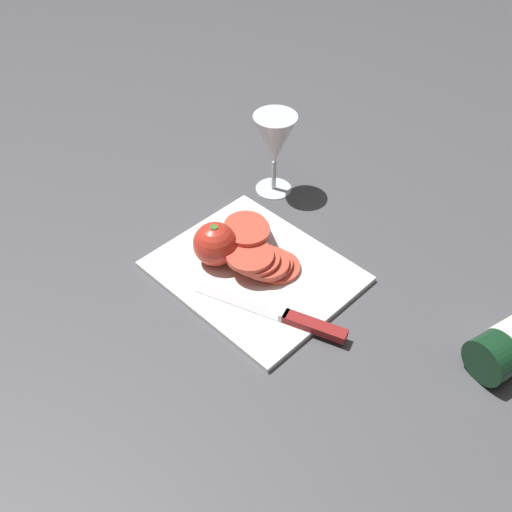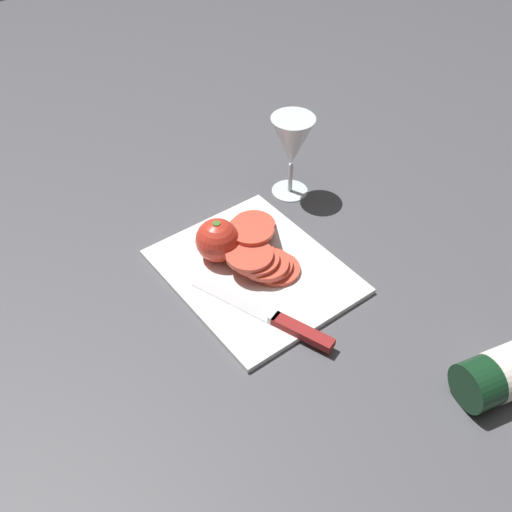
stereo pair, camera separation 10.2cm
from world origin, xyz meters
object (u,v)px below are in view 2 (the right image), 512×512
tomato_slice_stack_far (252,227)px  whole_tomato (217,240)px  knife (288,325)px  tomato_slice_stack_near (263,262)px  wine_glass (292,144)px

tomato_slice_stack_far → whole_tomato: bearing=92.0°
whole_tomato → tomato_slice_stack_far: whole_tomato is taller
knife → tomato_slice_stack_near: (0.12, -0.05, 0.01)m
knife → tomato_slice_stack_far: tomato_slice_stack_far is taller
tomato_slice_stack_far → wine_glass: bearing=-63.7°
wine_glass → knife: wine_glass is taller
knife → tomato_slice_stack_near: bearing=-40.0°
whole_tomato → tomato_slice_stack_near: bearing=-151.8°
knife → wine_glass: bearing=-59.6°
knife → tomato_slice_stack_near: size_ratio=2.16×
whole_tomato → tomato_slice_stack_far: 0.08m
whole_tomato → tomato_slice_stack_far: size_ratio=0.62×
tomato_slice_stack_near → wine_glass: bearing=-50.7°
knife → tomato_slice_stack_near: tomato_slice_stack_near is taller
wine_glass → whole_tomato: (-0.08, 0.23, -0.06)m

